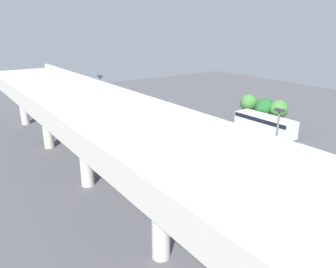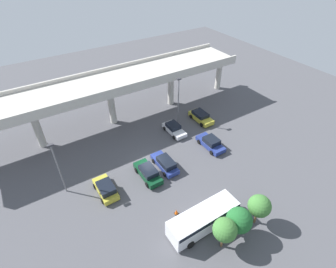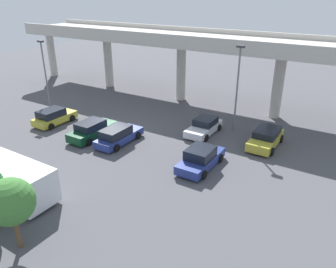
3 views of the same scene
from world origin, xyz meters
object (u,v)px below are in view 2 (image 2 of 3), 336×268
object	(u,v)px
parked_car_5	(201,117)
traffic_cone	(176,212)
parked_car_1	(148,173)
parked_car_2	(165,163)
parked_car_0	(106,189)
tree_front_right	(259,206)
tree_front_left	(225,230)
tree_front_centre	(239,220)
lamp_post_mid_lot	(178,98)
parked_car_3	(174,129)
shuttle_bus	(203,218)
parked_car_4	(211,143)
lamp_post_near_aisle	(57,165)

from	to	relation	value
parked_car_5	traffic_cone	bearing A→B (deg)	-46.21
parked_car_1	parked_car_2	size ratio (longest dim) A/B	1.00
parked_car_0	tree_front_right	bearing A→B (deg)	-136.02
parked_car_1	traffic_cone	distance (m)	6.80
tree_front_left	tree_front_centre	bearing A→B (deg)	4.29
lamp_post_mid_lot	parked_car_0	bearing A→B (deg)	-153.64
parked_car_2	parked_car_5	world-z (taller)	parked_car_2
parked_car_0	parked_car_5	xyz separation A→B (m)	(19.65, 6.26, -0.01)
parked_car_0	lamp_post_mid_lot	size ratio (longest dim) A/B	0.54
parked_car_0	tree_front_centre	distance (m)	16.00
parked_car_3	shuttle_bus	world-z (taller)	shuttle_bus
shuttle_bus	parked_car_4	bearing A→B (deg)	-133.32
parked_car_3	parked_car_4	world-z (taller)	parked_car_4
parked_car_3	shuttle_bus	xyz separation A→B (m)	(-6.81, -15.98, 0.81)
parked_car_3	lamp_post_near_aisle	xyz separation A→B (m)	(-18.06, -2.95, 3.80)
parked_car_0	tree_front_right	distance (m)	17.87
parked_car_1	tree_front_left	world-z (taller)	tree_front_left
shuttle_bus	lamp_post_mid_lot	size ratio (longest dim) A/B	1.01
parked_car_1	parked_car_4	bearing A→B (deg)	-88.19
tree_front_left	tree_front_centre	xyz separation A→B (m)	(2.11, 0.16, -0.30)
lamp_post_mid_lot	parked_car_4	bearing A→B (deg)	-86.56
parked_car_1	tree_front_right	size ratio (longest dim) A/B	1.18
parked_car_5	parked_car_0	bearing A→B (deg)	-72.32
parked_car_4	parked_car_5	size ratio (longest dim) A/B	1.02
parked_car_5	tree_front_left	size ratio (longest dim) A/B	1.14
parked_car_1	tree_front_centre	distance (m)	13.06
parked_car_2	parked_car_4	xyz separation A→B (m)	(8.06, 0.06, -0.01)
parked_car_5	lamp_post_mid_lot	bearing A→B (deg)	-115.40
parked_car_2	tree_front_left	size ratio (longest dim) A/B	1.17
parked_car_3	tree_front_centre	bearing A→B (deg)	-13.50
tree_front_left	parked_car_5	bearing A→B (deg)	57.31
parked_car_2	lamp_post_near_aisle	xyz separation A→B (m)	(-12.63, 3.08, 3.72)
tree_front_right	parked_car_5	bearing A→B (deg)	68.94
traffic_cone	parked_car_3	bearing A→B (deg)	57.58
parked_car_0	shuttle_bus	size ratio (longest dim) A/B	0.54
parked_car_2	parked_car_3	distance (m)	8.11
lamp_post_near_aisle	parked_car_3	bearing A→B (deg)	9.28
lamp_post_near_aisle	traffic_cone	distance (m)	14.66
parked_car_5	shuttle_bus	xyz separation A→B (m)	(-12.54, -16.35, 0.74)
parked_car_0	parked_car_5	size ratio (longest dim) A/B	0.92
tree_front_centre	traffic_cone	world-z (taller)	tree_front_centre
parked_car_0	lamp_post_mid_lot	xyz separation A→B (m)	(16.07, 7.96, 3.97)
parked_car_5	lamp_post_near_aisle	world-z (taller)	lamp_post_near_aisle
parked_car_2	tree_front_left	distance (m)	13.04
lamp_post_mid_lot	lamp_post_near_aisle	bearing A→B (deg)	-166.04
tree_front_right	parked_car_2	bearing A→B (deg)	106.85
parked_car_4	tree_front_right	bearing A→B (deg)	161.57
parked_car_2	parked_car_4	distance (m)	8.06
parked_car_1	tree_front_right	world-z (taller)	tree_front_right
lamp_post_mid_lot	tree_front_centre	bearing A→B (deg)	-107.73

